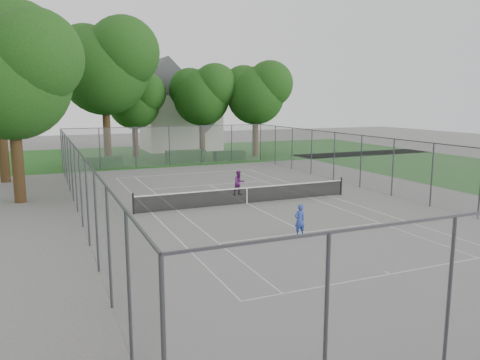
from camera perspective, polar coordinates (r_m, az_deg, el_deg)
name	(u,v)px	position (r m, az deg, el deg)	size (l,w,h in m)	color
ground	(247,204)	(26.56, 0.85, -2.89)	(120.00, 120.00, 0.00)	slate
grass_far	(148,155)	(51.11, -11.11, 3.02)	(60.00, 20.00, 0.00)	#1A4E16
court_markings	(247,203)	(26.56, 0.85, -2.87)	(11.03, 23.83, 0.01)	silver
tennis_net	(247,195)	(26.45, 0.85, -1.81)	(12.87, 0.10, 1.10)	black
perimeter_fence	(247,172)	(26.22, 0.86, 0.97)	(18.08, 34.08, 3.52)	#38383D
tree_far_left	(105,63)	(44.97, -16.11, 13.52)	(9.17, 8.38, 13.19)	#352313
tree_far_midleft	(135,99)	(49.23, -12.72, 9.61)	(5.98, 5.46, 8.60)	#352313
tree_far_midright	(203,93)	(48.74, -4.58, 10.54)	(6.61, 6.03, 9.49)	#352313
tree_far_right	(257,91)	(48.97, 2.04, 10.81)	(6.82, 6.23, 9.80)	#352313
tree_side_front	(12,71)	(29.10, -26.03, 11.82)	(7.44, 6.80, 10.70)	#352313
hedge_left	(100,163)	(42.16, -16.67, 2.04)	(3.73, 1.12, 0.93)	#143F14
hedge_mid	(186,156)	(44.24, -6.64, 2.88)	(3.68, 1.05, 1.16)	#143F14
hedge_right	(229,155)	(45.81, -1.31, 3.01)	(3.00, 1.10, 0.90)	#143F14
house	(180,114)	(55.84, -7.30, 8.03)	(8.44, 6.54, 10.50)	beige
girl_player	(300,220)	(20.25, 7.28, -4.91)	(0.52, 0.34, 1.42)	#2B43A2
woman_player	(239,183)	(28.79, -0.12, -0.35)	(0.74, 0.58, 1.53)	#69246C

